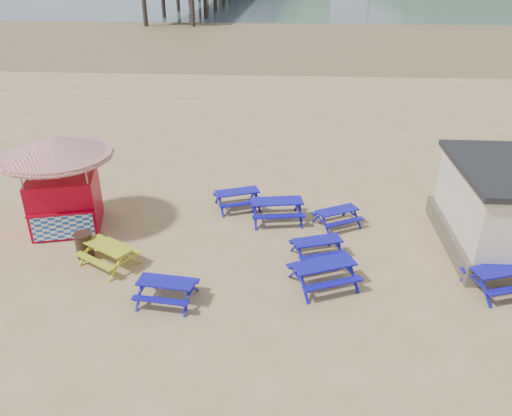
# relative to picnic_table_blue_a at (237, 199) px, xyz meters

# --- Properties ---
(ground) EXTENTS (400.00, 400.00, 0.00)m
(ground) POSITION_rel_picnic_table_blue_a_xyz_m (1.04, -3.49, -0.38)
(ground) COLOR tan
(ground) RESTS_ON ground
(wet_sand) EXTENTS (400.00, 400.00, 0.00)m
(wet_sand) POSITION_rel_picnic_table_blue_a_xyz_m (1.04, 51.51, -0.38)
(wet_sand) COLOR olive
(wet_sand) RESTS_ON ground
(picnic_table_blue_a) EXTENTS (2.21, 2.00, 0.76)m
(picnic_table_blue_a) POSITION_rel_picnic_table_blue_a_xyz_m (0.00, 0.00, 0.00)
(picnic_table_blue_a) COLOR #1C15AA
(picnic_table_blue_a) RESTS_ON ground
(picnic_table_blue_b) EXTENTS (2.30, 1.97, 0.86)m
(picnic_table_blue_b) POSITION_rel_picnic_table_blue_a_xyz_m (1.68, -1.00, 0.05)
(picnic_table_blue_b) COLOR #1C15AA
(picnic_table_blue_b) RESTS_ON ground
(picnic_table_blue_c) EXTENTS (2.07, 1.94, 0.69)m
(picnic_table_blue_c) POSITION_rel_picnic_table_blue_a_xyz_m (4.06, -1.29, -0.03)
(picnic_table_blue_c) COLOR #1C15AA
(picnic_table_blue_c) RESTS_ON ground
(picnic_table_blue_d) EXTENTS (1.87, 1.58, 0.72)m
(picnic_table_blue_d) POSITION_rel_picnic_table_blue_a_xyz_m (-1.48, -6.53, -0.02)
(picnic_table_blue_d) COLOR #1C15AA
(picnic_table_blue_d) RESTS_ON ground
(picnic_table_blue_e) EXTENTS (2.44, 2.23, 0.83)m
(picnic_table_blue_e) POSITION_rel_picnic_table_blue_a_xyz_m (3.33, -5.37, 0.04)
(picnic_table_blue_e) COLOR #1C15AA
(picnic_table_blue_e) RESTS_ON ground
(picnic_table_blue_f) EXTENTS (2.31, 2.07, 0.80)m
(picnic_table_blue_f) POSITION_rel_picnic_table_blue_a_xyz_m (8.86, -5.24, 0.02)
(picnic_table_blue_f) COLOR #1C15AA
(picnic_table_blue_f) RESTS_ON ground
(picnic_table_yellow) EXTENTS (2.29, 2.17, 0.75)m
(picnic_table_yellow) POSITION_rel_picnic_table_blue_a_xyz_m (-3.91, -4.67, -0.00)
(picnic_table_yellow) COLOR gold
(picnic_table_yellow) RESTS_ON ground
(ice_cream_kiosk) EXTENTS (5.06, 5.06, 3.70)m
(ice_cream_kiosk) POSITION_rel_picnic_table_blue_a_xyz_m (-6.40, -2.09, 1.95)
(ice_cream_kiosk) COLOR #A20019
(ice_cream_kiosk) RESTS_ON ground
(litter_bin) EXTENTS (0.63, 0.63, 0.93)m
(litter_bin) POSITION_rel_picnic_table_blue_a_xyz_m (-4.93, -4.25, 0.09)
(litter_bin) COLOR #311D16
(litter_bin) RESTS_ON ground
(headland_town) EXTENTS (264.00, 144.00, 108.00)m
(headland_town) POSITION_rel_picnic_table_blue_a_xyz_m (91.04, 226.19, -10.29)
(headland_town) COLOR #2D4C1E
(headland_town) RESTS_ON ground
(picnic_table_blue_g) EXTENTS (2.03, 1.82, 0.71)m
(picnic_table_blue_g) POSITION_rel_picnic_table_blue_a_xyz_m (3.19, -3.72, -0.03)
(picnic_table_blue_g) COLOR #1C15AA
(picnic_table_blue_g) RESTS_ON ground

